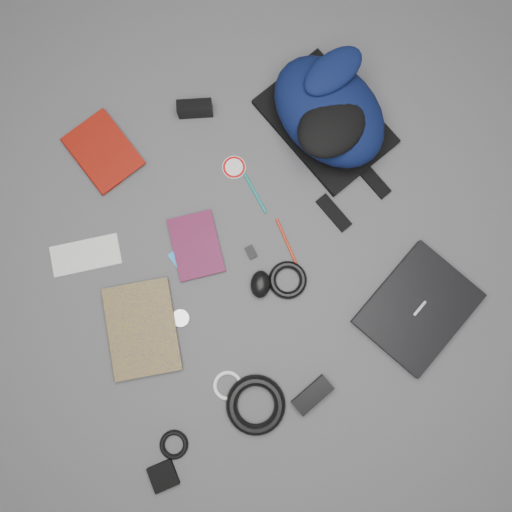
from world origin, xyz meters
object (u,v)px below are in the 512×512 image
object	(u,v)px
compact_camera	(195,109)
power_brick	(313,395)
dvd_case	(196,246)
mouse	(260,284)
laptop	(418,308)
pouch	(163,476)
comic_book	(108,335)
backpack	(329,112)
textbook_red	(81,168)

from	to	relation	value
compact_camera	power_brick	distance (m)	0.95
dvd_case	compact_camera	xyz separation A→B (m)	(0.14, 0.41, 0.02)
mouse	power_brick	bearing A→B (deg)	-60.42
laptop	dvd_case	world-z (taller)	laptop
laptop	pouch	size ratio (longest dim) A/B	4.37
comic_book	pouch	size ratio (longest dim) A/B	3.75
comic_book	mouse	world-z (taller)	mouse
backpack	comic_book	xyz separation A→B (m)	(-0.85, -0.41, -0.08)
dvd_case	compact_camera	world-z (taller)	compact_camera
comic_book	compact_camera	size ratio (longest dim) A/B	2.58
laptop	pouch	distance (m)	0.90
laptop	mouse	xyz separation A→B (m)	(-0.43, 0.23, 0.01)
pouch	laptop	bearing A→B (deg)	13.21
laptop	dvd_case	bearing A→B (deg)	115.21
backpack	comic_book	distance (m)	0.95
backpack	textbook_red	world-z (taller)	backpack
mouse	power_brick	xyz separation A→B (m)	(0.04, -0.36, -0.01)
textbook_red	power_brick	size ratio (longest dim) A/B	1.84
backpack	power_brick	distance (m)	0.85
comic_book	power_brick	xyz separation A→B (m)	(0.52, -0.37, 0.00)
comic_book	laptop	bearing A→B (deg)	-5.63
backpack	mouse	size ratio (longest dim) A/B	5.19
dvd_case	pouch	world-z (taller)	pouch
mouse	dvd_case	bearing A→B (deg)	153.08
laptop	compact_camera	size ratio (longest dim) A/B	3.00
laptop	pouch	bearing A→B (deg)	163.80
laptop	pouch	xyz separation A→B (m)	(-0.88, -0.21, -0.01)
power_brick	pouch	distance (m)	0.50
dvd_case	mouse	bearing A→B (deg)	-45.13
backpack	dvd_case	world-z (taller)	backpack
comic_book	power_brick	bearing A→B (deg)	-26.48
laptop	power_brick	distance (m)	0.41
compact_camera	pouch	xyz separation A→B (m)	(-0.44, -1.02, -0.02)
pouch	power_brick	bearing A→B (deg)	8.42
compact_camera	backpack	bearing A→B (deg)	-8.55
comic_book	dvd_case	xyz separation A→B (m)	(0.34, 0.17, -0.00)
power_brick	pouch	xyz separation A→B (m)	(-0.49, -0.07, -0.01)
dvd_case	mouse	distance (m)	0.23
laptop	mouse	world-z (taller)	mouse
dvd_case	compact_camera	size ratio (longest dim) A/B	1.82
power_brick	pouch	size ratio (longest dim) A/B	1.65
laptop	dvd_case	size ratio (longest dim) A/B	1.65
laptop	backpack	bearing A→B (deg)	65.73
power_brick	mouse	bearing A→B (deg)	74.83
comic_book	power_brick	size ratio (longest dim) A/B	2.28
laptop	mouse	distance (m)	0.48
backpack	textbook_red	xyz separation A→B (m)	(-0.78, 0.11, -0.08)
mouse	textbook_red	bearing A→B (deg)	151.30
backpack	dvd_case	xyz separation A→B (m)	(-0.51, -0.24, -0.08)
backpack	power_brick	bearing A→B (deg)	-133.31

